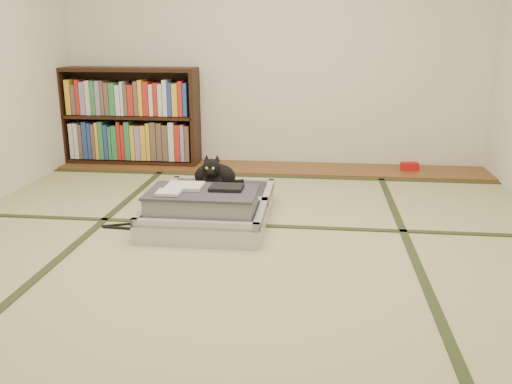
# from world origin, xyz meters

# --- Properties ---
(floor) EXTENTS (4.50, 4.50, 0.00)m
(floor) POSITION_xyz_m (0.00, 0.00, 0.00)
(floor) COLOR #C6B684
(floor) RESTS_ON ground
(wood_strip) EXTENTS (4.00, 0.50, 0.02)m
(wood_strip) POSITION_xyz_m (0.00, 2.00, 0.01)
(wood_strip) COLOR brown
(wood_strip) RESTS_ON ground
(red_item) EXTENTS (0.16, 0.11, 0.07)m
(red_item) POSITION_xyz_m (1.29, 2.03, 0.06)
(red_item) COLOR red
(red_item) RESTS_ON wood_strip
(tatami_borders) EXTENTS (4.00, 4.50, 0.01)m
(tatami_borders) POSITION_xyz_m (0.00, 0.49, 0.00)
(tatami_borders) COLOR #2D381E
(tatami_borders) RESTS_ON ground
(bookcase) EXTENTS (1.31, 0.30, 0.92)m
(bookcase) POSITION_xyz_m (-1.37, 2.07, 0.45)
(bookcase) COLOR black
(bookcase) RESTS_ON wood_strip
(suitcase) EXTENTS (0.78, 1.04, 0.31)m
(suitcase) POSITION_xyz_m (-0.27, 0.44, 0.11)
(suitcase) COLOR #B8B8BD
(suitcase) RESTS_ON floor
(cat) EXTENTS (0.35, 0.35, 0.28)m
(cat) POSITION_xyz_m (-0.29, 0.73, 0.25)
(cat) COLOR black
(cat) RESTS_ON suitcase
(cable_coil) EXTENTS (0.11, 0.11, 0.03)m
(cable_coil) POSITION_xyz_m (-0.11, 0.76, 0.16)
(cable_coil) COLOR white
(cable_coil) RESTS_ON suitcase
(hanger) EXTENTS (0.44, 0.21, 0.01)m
(hanger) POSITION_xyz_m (-0.74, 0.27, 0.01)
(hanger) COLOR black
(hanger) RESTS_ON floor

